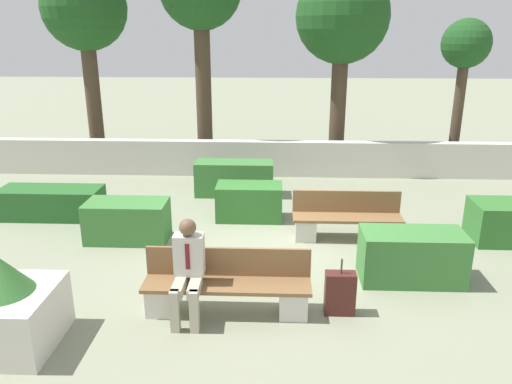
{
  "coord_description": "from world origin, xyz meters",
  "views": [
    {
      "loc": [
        0.22,
        -7.59,
        3.59
      ],
      "look_at": [
        -0.12,
        0.5,
        0.9
      ],
      "focal_mm": 35.0,
      "sensor_mm": 36.0,
      "label": 1
    }
  ],
  "objects_px": {
    "tree_leftmost": "(85,12)",
    "tree_center_right": "(342,20)",
    "bench_left_side": "(347,222)",
    "planter_corner_left": "(7,309)",
    "person_seated_man": "(188,266)",
    "bench_front": "(227,289)",
    "tree_rightmost": "(465,51)",
    "suitcase": "(340,293)"
  },
  "relations": [
    {
      "from": "person_seated_man",
      "to": "suitcase",
      "type": "xyz_separation_m",
      "value": [
        1.95,
        0.15,
        -0.43
      ]
    },
    {
      "from": "bench_left_side",
      "to": "suitcase",
      "type": "relative_size",
      "value": 2.44
    },
    {
      "from": "person_seated_man",
      "to": "tree_leftmost",
      "type": "height_order",
      "value": "tree_leftmost"
    },
    {
      "from": "bench_front",
      "to": "tree_center_right",
      "type": "xyz_separation_m",
      "value": [
        2.2,
        7.27,
        3.42
      ]
    },
    {
      "from": "tree_leftmost",
      "to": "tree_rightmost",
      "type": "bearing_deg",
      "value": -2.64
    },
    {
      "from": "bench_left_side",
      "to": "tree_rightmost",
      "type": "relative_size",
      "value": 0.5
    },
    {
      "from": "bench_front",
      "to": "bench_left_side",
      "type": "height_order",
      "value": "same"
    },
    {
      "from": "tree_leftmost",
      "to": "bench_front",
      "type": "bearing_deg",
      "value": -60.4
    },
    {
      "from": "bench_front",
      "to": "suitcase",
      "type": "height_order",
      "value": "bench_front"
    },
    {
      "from": "planter_corner_left",
      "to": "tree_rightmost",
      "type": "relative_size",
      "value": 0.3
    },
    {
      "from": "suitcase",
      "to": "tree_leftmost",
      "type": "distance_m",
      "value": 10.35
    },
    {
      "from": "bench_front",
      "to": "tree_center_right",
      "type": "distance_m",
      "value": 8.33
    },
    {
      "from": "person_seated_man",
      "to": "planter_corner_left",
      "type": "xyz_separation_m",
      "value": [
        -2.02,
        -0.69,
        -0.25
      ]
    },
    {
      "from": "person_seated_man",
      "to": "tree_leftmost",
      "type": "bearing_deg",
      "value": 116.43
    },
    {
      "from": "suitcase",
      "to": "tree_rightmost",
      "type": "bearing_deg",
      "value": 62.34
    },
    {
      "from": "person_seated_man",
      "to": "tree_rightmost",
      "type": "height_order",
      "value": "tree_rightmost"
    },
    {
      "from": "bench_left_side",
      "to": "tree_leftmost",
      "type": "relative_size",
      "value": 0.37
    },
    {
      "from": "bench_left_side",
      "to": "tree_center_right",
      "type": "height_order",
      "value": "tree_center_right"
    },
    {
      "from": "bench_left_side",
      "to": "planter_corner_left",
      "type": "distance_m",
      "value": 5.49
    },
    {
      "from": "bench_front",
      "to": "tree_rightmost",
      "type": "distance_m",
      "value": 9.39
    },
    {
      "from": "suitcase",
      "to": "tree_center_right",
      "type": "relative_size",
      "value": 0.16
    },
    {
      "from": "tree_center_right",
      "to": "tree_leftmost",
      "type": "bearing_deg",
      "value": 176.1
    },
    {
      "from": "bench_front",
      "to": "tree_rightmost",
      "type": "bearing_deg",
      "value": 54.03
    },
    {
      "from": "person_seated_man",
      "to": "tree_rightmost",
      "type": "relative_size",
      "value": 0.35
    },
    {
      "from": "bench_front",
      "to": "tree_leftmost",
      "type": "relative_size",
      "value": 0.42
    },
    {
      "from": "planter_corner_left",
      "to": "tree_center_right",
      "type": "xyz_separation_m",
      "value": [
        4.7,
        8.11,
        3.28
      ]
    },
    {
      "from": "bench_left_side",
      "to": "person_seated_man",
      "type": "height_order",
      "value": "person_seated_man"
    },
    {
      "from": "bench_front",
      "to": "tree_rightmost",
      "type": "xyz_separation_m",
      "value": [
        5.28,
        7.28,
        2.69
      ]
    },
    {
      "from": "person_seated_man",
      "to": "planter_corner_left",
      "type": "height_order",
      "value": "person_seated_man"
    },
    {
      "from": "tree_leftmost",
      "to": "tree_center_right",
      "type": "xyz_separation_m",
      "value": [
        6.59,
        -0.45,
        -0.2
      ]
    },
    {
      "from": "planter_corner_left",
      "to": "tree_rightmost",
      "type": "height_order",
      "value": "tree_rightmost"
    },
    {
      "from": "tree_leftmost",
      "to": "tree_center_right",
      "type": "bearing_deg",
      "value": -3.9
    },
    {
      "from": "planter_corner_left",
      "to": "tree_center_right",
      "type": "bearing_deg",
      "value": 59.9
    },
    {
      "from": "bench_left_side",
      "to": "suitcase",
      "type": "xyz_separation_m",
      "value": [
        -0.41,
        -2.47,
        -0.03
      ]
    },
    {
      "from": "bench_left_side",
      "to": "tree_center_right",
      "type": "xyz_separation_m",
      "value": [
        0.32,
        4.8,
        3.43
      ]
    },
    {
      "from": "bench_left_side",
      "to": "suitcase",
      "type": "distance_m",
      "value": 2.5
    },
    {
      "from": "planter_corner_left",
      "to": "suitcase",
      "type": "relative_size",
      "value": 1.46
    },
    {
      "from": "tree_leftmost",
      "to": "tree_center_right",
      "type": "height_order",
      "value": "tree_leftmost"
    },
    {
      "from": "bench_left_side",
      "to": "person_seated_man",
      "type": "relative_size",
      "value": 1.46
    },
    {
      "from": "tree_center_right",
      "to": "tree_rightmost",
      "type": "xyz_separation_m",
      "value": [
        3.08,
        0.0,
        -0.73
      ]
    },
    {
      "from": "bench_front",
      "to": "tree_center_right",
      "type": "relative_size",
      "value": 0.44
    },
    {
      "from": "tree_leftmost",
      "to": "tree_rightmost",
      "type": "height_order",
      "value": "tree_leftmost"
    }
  ]
}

